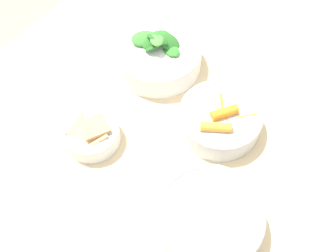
{
  "coord_description": "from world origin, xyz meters",
  "views": [
    {
      "loc": [
        0.43,
        0.16,
        1.4
      ],
      "look_at": [
        0.1,
        -0.06,
        0.77
      ],
      "focal_mm": 40.0,
      "sensor_mm": 36.0,
      "label": 1
    }
  ],
  "objects_px": {
    "bowl_carrots": "(220,119)",
    "bowl_greens": "(158,55)",
    "bowl_beans_hotdog": "(209,219)",
    "bowl_cookies": "(91,134)"
  },
  "relations": [
    {
      "from": "bowl_greens",
      "to": "bowl_beans_hotdog",
      "type": "distance_m",
      "value": 0.39
    },
    {
      "from": "bowl_carrots",
      "to": "bowl_beans_hotdog",
      "type": "height_order",
      "value": "bowl_carrots"
    },
    {
      "from": "bowl_carrots",
      "to": "bowl_greens",
      "type": "bearing_deg",
      "value": -108.45
    },
    {
      "from": "bowl_carrots",
      "to": "bowl_greens",
      "type": "xyz_separation_m",
      "value": [
        -0.07,
        -0.2,
        0.0
      ]
    },
    {
      "from": "bowl_greens",
      "to": "bowl_beans_hotdog",
      "type": "xyz_separation_m",
      "value": [
        0.26,
        0.29,
        -0.0
      ]
    },
    {
      "from": "bowl_carrots",
      "to": "bowl_beans_hotdog",
      "type": "bearing_deg",
      "value": 25.09
    },
    {
      "from": "bowl_carrots",
      "to": "bowl_beans_hotdog",
      "type": "xyz_separation_m",
      "value": [
        0.19,
        0.09,
        -0.0
      ]
    },
    {
      "from": "bowl_greens",
      "to": "bowl_carrots",
      "type": "bearing_deg",
      "value": 71.55
    },
    {
      "from": "bowl_beans_hotdog",
      "to": "bowl_cookies",
      "type": "distance_m",
      "value": 0.28
    },
    {
      "from": "bowl_carrots",
      "to": "bowl_cookies",
      "type": "height_order",
      "value": "bowl_carrots"
    }
  ]
}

